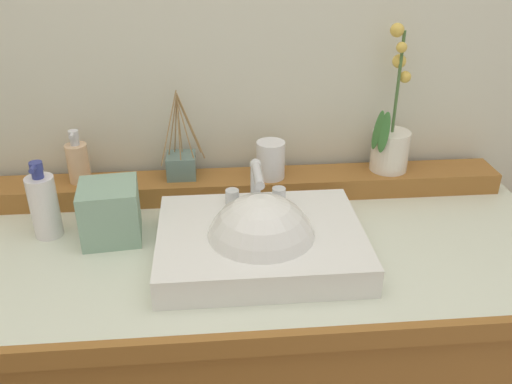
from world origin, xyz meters
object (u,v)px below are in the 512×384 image
object	(u,v)px
tumbler_cup	(271,160)
lotion_bottle	(44,205)
sink_basin	(261,245)
soap_dispenser	(78,161)
potted_plant	(391,140)
tissue_box	(110,212)
reed_diffuser	(181,164)

from	to	relation	value
tumbler_cup	lotion_bottle	bearing A→B (deg)	-164.57
sink_basin	soap_dispenser	size ratio (longest dim) A/B	3.20
potted_plant	tissue_box	xyz separation A→B (m)	(-0.71, -0.19, -0.07)
potted_plant	sink_basin	bearing A→B (deg)	-140.60
tissue_box	soap_dispenser	bearing A→B (deg)	118.54
potted_plant	reed_diffuser	bearing A→B (deg)	179.44
lotion_bottle	sink_basin	bearing A→B (deg)	-15.72
soap_dispenser	tissue_box	bearing A→B (deg)	-61.46
sink_basin	tumbler_cup	bearing A→B (deg)	79.59
tumbler_cup	reed_diffuser	xyz separation A→B (m)	(-0.23, 0.03, -0.02)
tumbler_cup	lotion_bottle	size ratio (longest dim) A/B	0.53
potted_plant	soap_dispenser	size ratio (longest dim) A/B	2.76
sink_basin	reed_diffuser	bearing A→B (deg)	119.83
tumbler_cup	tissue_box	distance (m)	0.43
potted_plant	soap_dispenser	distance (m)	0.81
soap_dispenser	tumbler_cup	world-z (taller)	soap_dispenser
sink_basin	reed_diffuser	distance (m)	0.37
potted_plant	tumbler_cup	xyz separation A→B (m)	(-0.32, -0.02, -0.04)
potted_plant	lotion_bottle	size ratio (longest dim) A/B	2.06
sink_basin	soap_dispenser	xyz separation A→B (m)	(-0.44, 0.31, 0.08)
reed_diffuser	tissue_box	xyz separation A→B (m)	(-0.16, -0.20, -0.02)
soap_dispenser	tumbler_cup	bearing A→B (deg)	-2.20
lotion_bottle	potted_plant	bearing A→B (deg)	11.16
reed_diffuser	tumbler_cup	bearing A→B (deg)	-6.46
potted_plant	tissue_box	world-z (taller)	potted_plant
soap_dispenser	lotion_bottle	distance (m)	0.18
soap_dispenser	tissue_box	world-z (taller)	soap_dispenser
reed_diffuser	lotion_bottle	xyz separation A→B (m)	(-0.31, -0.18, -0.01)
reed_diffuser	potted_plant	bearing A→B (deg)	-0.56
tumbler_cup	lotion_bottle	distance (m)	0.56
reed_diffuser	lotion_bottle	size ratio (longest dim) A/B	1.25
potted_plant	reed_diffuser	xyz separation A→B (m)	(-0.55, 0.01, -0.05)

